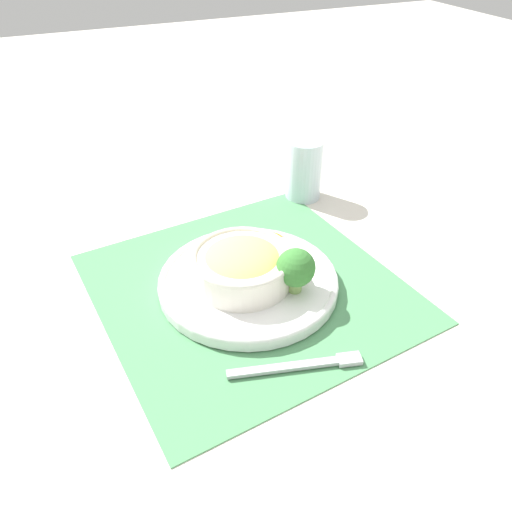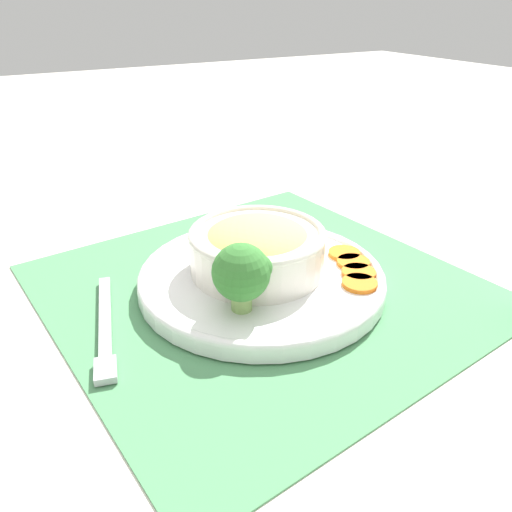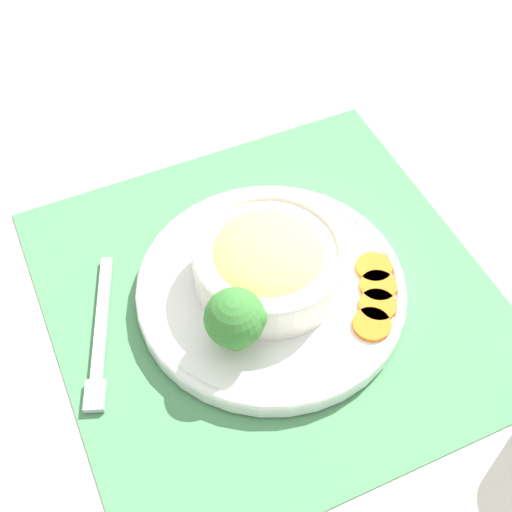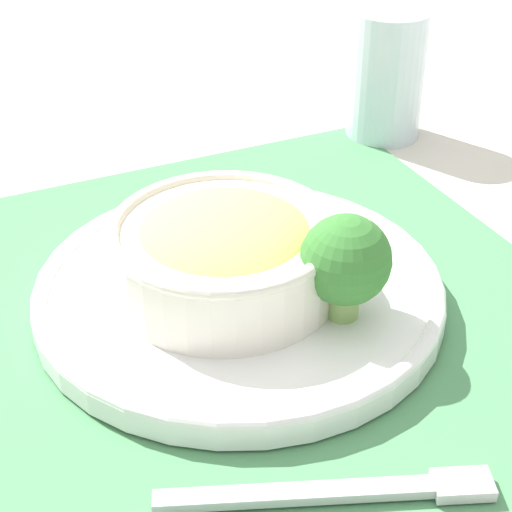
# 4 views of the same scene
# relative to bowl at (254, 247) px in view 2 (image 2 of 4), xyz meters

# --- Properties ---
(ground_plane) EXTENTS (4.00, 4.00, 0.00)m
(ground_plane) POSITION_rel_bowl_xyz_m (-0.00, 0.01, -0.05)
(ground_plane) COLOR beige
(placemat) EXTENTS (0.51, 0.51, 0.00)m
(placemat) POSITION_rel_bowl_xyz_m (-0.00, 0.01, -0.05)
(placemat) COLOR #4C8C59
(placemat) RESTS_ON ground_plane
(plate) EXTENTS (0.29, 0.29, 0.02)m
(plate) POSITION_rel_bowl_xyz_m (-0.00, 0.01, -0.04)
(plate) COLOR white
(plate) RESTS_ON placemat
(bowl) EXTENTS (0.16, 0.16, 0.06)m
(bowl) POSITION_rel_bowl_xyz_m (0.00, 0.00, 0.00)
(bowl) COLOR silver
(bowl) RESTS_ON plate
(broccoli_floret) EXTENTS (0.06, 0.06, 0.07)m
(broccoli_floret) POSITION_rel_bowl_xyz_m (0.05, 0.06, 0.01)
(broccoli_floret) COLOR #84AD5B
(broccoli_floret) RESTS_ON plate
(carrot_slice_near) EXTENTS (0.04, 0.04, 0.01)m
(carrot_slice_near) POSITION_rel_bowl_xyz_m (-0.09, 0.09, -0.03)
(carrot_slice_near) COLOR orange
(carrot_slice_near) RESTS_ON plate
(carrot_slice_middle) EXTENTS (0.04, 0.04, 0.01)m
(carrot_slice_middle) POSITION_rel_bowl_xyz_m (-0.10, 0.07, -0.03)
(carrot_slice_middle) COLOR orange
(carrot_slice_middle) RESTS_ON plate
(carrot_slice_far) EXTENTS (0.04, 0.04, 0.01)m
(carrot_slice_far) POSITION_rel_bowl_xyz_m (-0.11, 0.05, -0.03)
(carrot_slice_far) COLOR orange
(carrot_slice_far) RESTS_ON plate
(carrot_slice_extra) EXTENTS (0.04, 0.04, 0.01)m
(carrot_slice_extra) POSITION_rel_bowl_xyz_m (-0.12, 0.02, -0.03)
(carrot_slice_extra) COLOR orange
(carrot_slice_extra) RESTS_ON plate
(fork) EXTENTS (0.06, 0.18, 0.01)m
(fork) POSITION_rel_bowl_xyz_m (0.18, 0.02, -0.04)
(fork) COLOR #B7B7BC
(fork) RESTS_ON placemat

